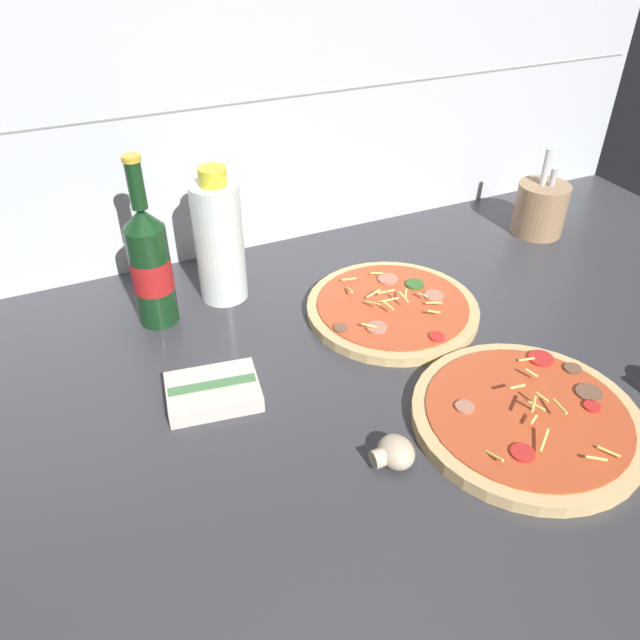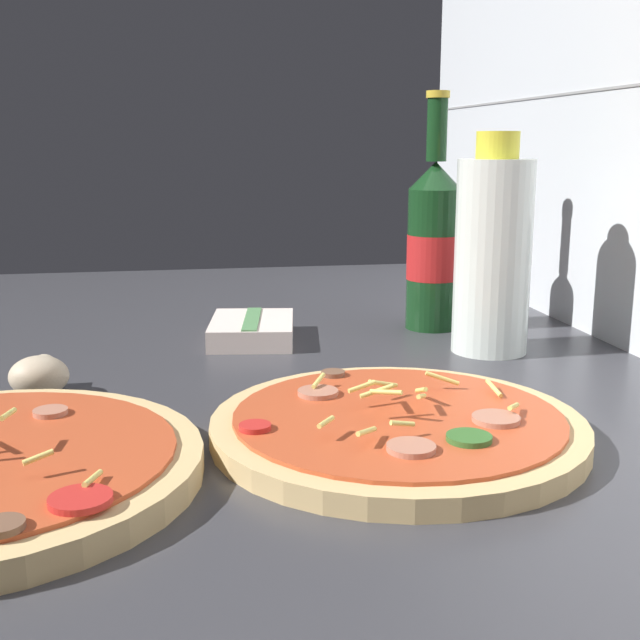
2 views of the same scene
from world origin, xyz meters
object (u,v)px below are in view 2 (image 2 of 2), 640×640
at_px(pizza_far, 397,426).
at_px(oil_bottle, 493,253).
at_px(mushroom_left, 39,375).
at_px(beer_bottle, 434,243).
at_px(dish_towel, 252,330).

height_order(pizza_far, oil_bottle, oil_bottle).
bearing_deg(oil_bottle, mushroom_left, -80.29).
bearing_deg(pizza_far, beer_bottle, 158.47).
height_order(beer_bottle, oil_bottle, beer_bottle).
xyz_separation_m(pizza_far, mushroom_left, (-0.16, -0.28, 0.01)).
relative_size(beer_bottle, dish_towel, 2.02).
bearing_deg(dish_towel, beer_bottle, 96.83).
bearing_deg(oil_bottle, beer_bottle, -167.37).
xyz_separation_m(oil_bottle, dish_towel, (-0.09, -0.24, -0.09)).
bearing_deg(oil_bottle, dish_towel, -110.45).
relative_size(pizza_far, mushroom_left, 5.21).
height_order(oil_bottle, dish_towel, oil_bottle).
relative_size(beer_bottle, oil_bottle, 1.20).
relative_size(oil_bottle, mushroom_left, 4.25).
distance_m(oil_bottle, dish_towel, 0.28).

